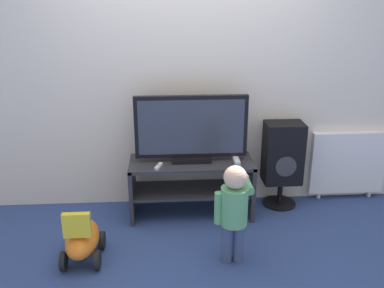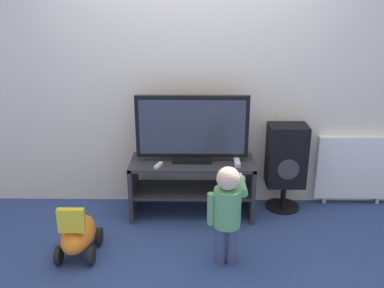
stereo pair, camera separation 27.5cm
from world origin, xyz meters
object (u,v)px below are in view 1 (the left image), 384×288
Objects in this scene: television at (191,129)px; remote_primary at (159,166)px; radiator at (348,163)px; child at (234,206)px; speaker_tower at (283,155)px; game_console at (236,160)px; ride_on_toy at (82,239)px.

television is 7.60× the size of remote_primary.
television is 1.34× the size of radiator.
radiator is at bearing 7.68° from television.
child is 1.10m from speaker_tower.
game_console is at bearing -9.75° from television.
remote_primary is 0.16× the size of speaker_tower.
ride_on_toy is (-1.79, -0.82, -0.34)m from speaker_tower.
television is 1.32m from ride_on_toy.
speaker_tower is at bearing 55.86° from child.
television is at bearing 38.27° from ride_on_toy.
game_console is 0.51m from speaker_tower.
remote_primary is at bearing 131.18° from child.
remote_primary is at bearing -168.16° from speaker_tower.
child is at bearing -124.14° from speaker_tower.
game_console reaches higher than ride_on_toy.
ride_on_toy is at bearing -155.51° from speaker_tower.
speaker_tower is at bearing 11.84° from remote_primary.
ride_on_toy is (-1.18, 0.09, -0.30)m from child.
game_console is 1.51× the size of remote_primary.
remote_primary is 0.87m from child.
ride_on_toy is 2.67m from radiator.
child is at bearing -4.34° from ride_on_toy.
speaker_tower is (1.19, 0.25, -0.02)m from remote_primary.
speaker_tower is (0.89, 0.10, -0.31)m from television.
child reaches higher than radiator.
speaker_tower is 0.73m from radiator.
radiator is at bearing 10.76° from remote_primary.
speaker_tower is at bearing 6.70° from television.
remote_primary is 0.91m from ride_on_toy.
television reaches higher than radiator.
ride_on_toy is 0.66× the size of radiator.
radiator is (1.19, 0.28, -0.18)m from game_console.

